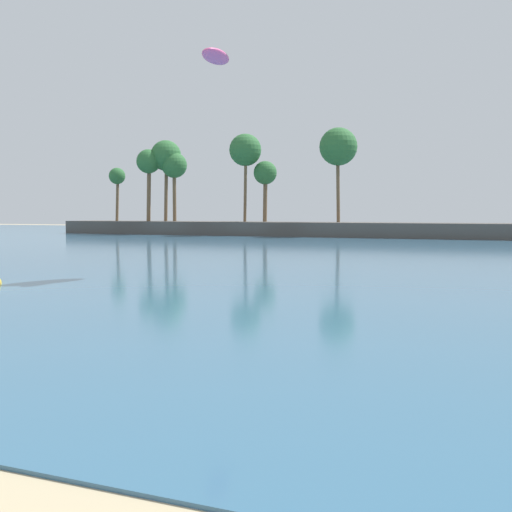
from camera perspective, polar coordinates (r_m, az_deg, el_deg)
The scene contains 3 objects.
sea at distance 62.53m, azimuth 15.40°, elevation 0.88°, with size 220.00×111.76×0.06m, color #33607F.
palm_headland at distance 78.72m, azimuth 14.35°, elevation 4.23°, with size 105.66×6.36×13.31m.
kite_aloft_drifting_left at distance 32.41m, azimuth -3.48°, elevation 16.76°, with size 2.93×1.00×0.41m, color #EA5693.
Camera 1 is at (8.65, 3.84, 3.13)m, focal length 46.47 mm.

